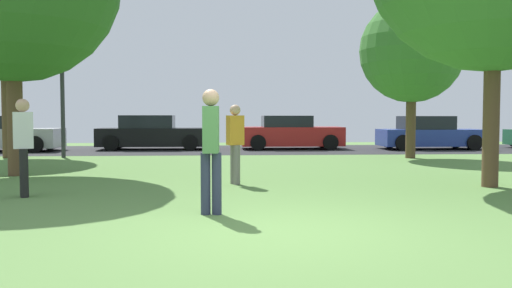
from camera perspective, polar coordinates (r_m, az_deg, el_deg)
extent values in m
plane|color=#5B8442|center=(6.73, 2.13, -9.18)|extent=(44.00, 44.00, 0.00)
cube|color=#28282B|center=(22.60, -2.06, -0.60)|extent=(44.00, 6.40, 0.01)
cylinder|color=brown|center=(18.84, 15.98, 2.35)|extent=(0.33, 0.33, 2.48)
sphere|color=#38702D|center=(18.96, 16.08, 9.42)|extent=(3.45, 3.45, 3.45)
cylinder|color=brown|center=(14.01, -24.04, 2.94)|extent=(0.36, 0.36, 2.94)
cylinder|color=brown|center=(20.07, -24.74, 3.03)|extent=(0.33, 0.33, 3.05)
sphere|color=#2D6023|center=(20.35, -24.94, 12.20)|extent=(4.39, 4.39, 4.39)
cylinder|color=brown|center=(11.73, 23.53, 3.04)|extent=(0.32, 0.32, 2.96)
cylinder|color=black|center=(10.38, -23.25, -2.75)|extent=(0.14, 0.14, 0.85)
cylinder|color=black|center=(10.22, -23.21, -2.84)|extent=(0.14, 0.14, 0.85)
cube|color=silver|center=(10.25, -23.32, 1.34)|extent=(0.38, 0.32, 0.64)
sphere|color=tan|center=(10.25, -23.37, 3.75)|extent=(0.23, 0.23, 0.23)
cylinder|color=slate|center=(11.17, -2.03, -2.20)|extent=(0.14, 0.14, 0.81)
cylinder|color=slate|center=(11.31, -2.37, -2.14)|extent=(0.14, 0.14, 0.81)
cube|color=orange|center=(11.20, -2.21, 1.46)|extent=(0.38, 0.32, 0.61)
sphere|color=tan|center=(11.20, -2.21, 3.59)|extent=(0.22, 0.22, 0.22)
cylinder|color=#2D334C|center=(7.82, -5.33, -4.18)|extent=(0.14, 0.14, 0.89)
cylinder|color=#2D334C|center=(7.80, -4.16, -4.19)|extent=(0.14, 0.14, 0.89)
cube|color=#51894C|center=(7.75, -4.77, 1.53)|extent=(0.24, 0.33, 0.67)
sphere|color=tan|center=(7.75, -4.78, 4.89)|extent=(0.24, 0.24, 0.24)
cube|color=#B7B7BC|center=(23.83, -25.08, 0.58)|extent=(4.45, 1.85, 0.76)
cylinder|color=black|center=(24.21, -20.83, 0.20)|extent=(0.64, 0.22, 0.64)
cylinder|color=black|center=(22.44, -22.21, -0.03)|extent=(0.64, 0.22, 0.64)
cube|color=black|center=(23.13, -10.76, 0.73)|extent=(4.53, 1.71, 0.75)
cube|color=black|center=(23.14, -11.33, 2.32)|extent=(2.17, 1.50, 0.54)
cylinder|color=black|center=(23.85, -6.73, 0.34)|extent=(0.64, 0.22, 0.64)
cylinder|color=black|center=(22.15, -6.95, 0.13)|extent=(0.64, 0.22, 0.64)
cylinder|color=black|center=(24.22, -14.24, 0.31)|extent=(0.64, 0.22, 0.64)
cylinder|color=black|center=(22.55, -15.02, 0.10)|extent=(0.64, 0.22, 0.64)
cube|color=#B21E1E|center=(23.15, 3.75, 0.83)|extent=(4.27, 1.88, 0.79)
cube|color=black|center=(23.11, 3.23, 2.40)|extent=(2.05, 1.65, 0.48)
cylinder|color=black|center=(24.33, 6.95, 0.39)|extent=(0.64, 0.22, 0.64)
cylinder|color=black|center=(22.48, 7.85, 0.17)|extent=(0.64, 0.22, 0.64)
cylinder|color=black|center=(23.95, -0.10, 0.37)|extent=(0.64, 0.22, 0.64)
cylinder|color=black|center=(22.08, 0.22, 0.15)|extent=(0.64, 0.22, 0.64)
cube|color=#233893|center=(24.07, 17.87, 0.66)|extent=(4.26, 1.78, 0.69)
cube|color=black|center=(23.98, 17.42, 2.16)|extent=(2.04, 1.57, 0.56)
cylinder|color=black|center=(25.47, 20.24, 0.34)|extent=(0.64, 0.22, 0.64)
cylinder|color=black|center=(23.86, 21.98, 0.14)|extent=(0.64, 0.22, 0.64)
cylinder|color=black|center=(24.41, 13.84, 0.33)|extent=(0.64, 0.22, 0.64)
cylinder|color=black|center=(22.73, 15.20, 0.12)|extent=(0.64, 0.22, 0.64)
cylinder|color=#2D2D33|center=(19.50, -19.70, 5.27)|extent=(0.14, 0.14, 4.50)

